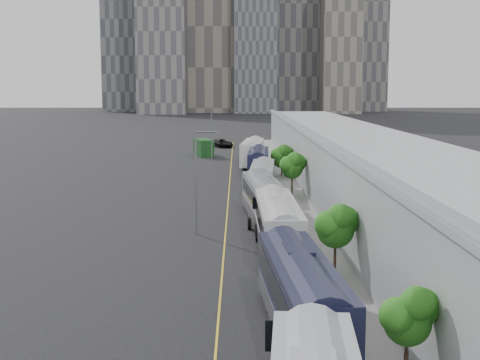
{
  "coord_description": "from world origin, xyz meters",
  "views": [
    {
      "loc": [
        -0.51,
        -12.72,
        11.88
      ],
      "look_at": [
        -0.26,
        51.72,
        3.0
      ],
      "focal_mm": 50.0,
      "sensor_mm": 36.0,
      "label": 1
    }
  ],
  "objects_px": {
    "street_lamp_far": "(213,131)",
    "suv": "(222,143)",
    "bus_1": "(301,302)",
    "bus_6": "(252,154)",
    "shipping_container": "(203,148)",
    "bus_5": "(258,165)",
    "bus_4": "(262,181)",
    "street_lamp_near": "(198,175)",
    "bus_2": "(278,230)",
    "bus_3": "(263,201)"
  },
  "relations": [
    {
      "from": "bus_1",
      "to": "shipping_container",
      "type": "relative_size",
      "value": 2.12
    },
    {
      "from": "bus_4",
      "to": "bus_6",
      "type": "distance_m",
      "value": 28.32
    },
    {
      "from": "street_lamp_near",
      "to": "street_lamp_far",
      "type": "relative_size",
      "value": 1.02
    },
    {
      "from": "bus_2",
      "to": "suv",
      "type": "bearing_deg",
      "value": 93.13
    },
    {
      "from": "street_lamp_near",
      "to": "suv",
      "type": "height_order",
      "value": "street_lamp_near"
    },
    {
      "from": "bus_1",
      "to": "bus_2",
      "type": "xyz_separation_m",
      "value": [
        -0.12,
        16.55,
        0.01
      ]
    },
    {
      "from": "bus_1",
      "to": "bus_6",
      "type": "height_order",
      "value": "bus_6"
    },
    {
      "from": "bus_1",
      "to": "bus_5",
      "type": "distance_m",
      "value": 58.69
    },
    {
      "from": "bus_4",
      "to": "street_lamp_far",
      "type": "xyz_separation_m",
      "value": [
        -6.89,
        35.95,
        3.29
      ]
    },
    {
      "from": "bus_4",
      "to": "bus_5",
      "type": "relative_size",
      "value": 0.95
    },
    {
      "from": "bus_3",
      "to": "street_lamp_near",
      "type": "height_order",
      "value": "street_lamp_near"
    },
    {
      "from": "bus_1",
      "to": "bus_4",
      "type": "distance_m",
      "value": 43.52
    },
    {
      "from": "bus_3",
      "to": "bus_5",
      "type": "bearing_deg",
      "value": 84.53
    },
    {
      "from": "bus_6",
      "to": "shipping_container",
      "type": "height_order",
      "value": "bus_6"
    },
    {
      "from": "bus_2",
      "to": "street_lamp_near",
      "type": "bearing_deg",
      "value": 134.85
    },
    {
      "from": "bus_5",
      "to": "street_lamp_far",
      "type": "xyz_separation_m",
      "value": [
        -6.92,
        20.78,
        3.21
      ]
    },
    {
      "from": "bus_4",
      "to": "bus_6",
      "type": "relative_size",
      "value": 0.89
    },
    {
      "from": "bus_4",
      "to": "bus_6",
      "type": "height_order",
      "value": "bus_6"
    },
    {
      "from": "street_lamp_far",
      "to": "street_lamp_near",
      "type": "bearing_deg",
      "value": -89.11
    },
    {
      "from": "bus_2",
      "to": "suv",
      "type": "distance_m",
      "value": 87.47
    },
    {
      "from": "bus_5",
      "to": "shipping_container",
      "type": "distance_m",
      "value": 28.87
    },
    {
      "from": "bus_2",
      "to": "suv",
      "type": "relative_size",
      "value": 2.26
    },
    {
      "from": "bus_2",
      "to": "shipping_container",
      "type": "bearing_deg",
      "value": 96.51
    },
    {
      "from": "bus_5",
      "to": "street_lamp_near",
      "type": "height_order",
      "value": "street_lamp_near"
    },
    {
      "from": "bus_1",
      "to": "bus_4",
      "type": "height_order",
      "value": "bus_1"
    },
    {
      "from": "bus_3",
      "to": "street_lamp_near",
      "type": "bearing_deg",
      "value": -134.23
    },
    {
      "from": "bus_5",
      "to": "shipping_container",
      "type": "relative_size",
      "value": 2.04
    },
    {
      "from": "bus_6",
      "to": "bus_5",
      "type": "bearing_deg",
      "value": -82.59
    },
    {
      "from": "bus_6",
      "to": "street_lamp_near",
      "type": "relative_size",
      "value": 1.67
    },
    {
      "from": "bus_1",
      "to": "suv",
      "type": "height_order",
      "value": "bus_1"
    },
    {
      "from": "bus_5",
      "to": "bus_6",
      "type": "distance_m",
      "value": 13.15
    },
    {
      "from": "street_lamp_far",
      "to": "shipping_container",
      "type": "bearing_deg",
      "value": 105.99
    },
    {
      "from": "bus_2",
      "to": "street_lamp_far",
      "type": "relative_size",
      "value": 1.66
    },
    {
      "from": "bus_2",
      "to": "street_lamp_near",
      "type": "relative_size",
      "value": 1.62
    },
    {
      "from": "bus_1",
      "to": "bus_6",
      "type": "xyz_separation_m",
      "value": [
        -0.74,
        71.83,
        0.05
      ]
    },
    {
      "from": "bus_4",
      "to": "suv",
      "type": "height_order",
      "value": "bus_4"
    },
    {
      "from": "bus_5",
      "to": "street_lamp_near",
      "type": "relative_size",
      "value": 1.56
    },
    {
      "from": "street_lamp_near",
      "to": "street_lamp_far",
      "type": "bearing_deg",
      "value": 90.89
    },
    {
      "from": "bus_6",
      "to": "shipping_container",
      "type": "xyz_separation_m",
      "value": [
        -8.31,
        14.34,
        -0.24
      ]
    },
    {
      "from": "shipping_container",
      "to": "bus_5",
      "type": "bearing_deg",
      "value": -87.95
    },
    {
      "from": "bus_1",
      "to": "bus_2",
      "type": "distance_m",
      "value": 16.55
    },
    {
      "from": "street_lamp_far",
      "to": "suv",
      "type": "height_order",
      "value": "street_lamp_far"
    },
    {
      "from": "bus_1",
      "to": "bus_3",
      "type": "distance_m",
      "value": 29.21
    },
    {
      "from": "street_lamp_far",
      "to": "suv",
      "type": "relative_size",
      "value": 1.37
    },
    {
      "from": "street_lamp_far",
      "to": "suv",
      "type": "xyz_separation_m",
      "value": [
        1.01,
        24.35,
        -3.99
      ]
    },
    {
      "from": "street_lamp_near",
      "to": "bus_6",
      "type": "bearing_deg",
      "value": 83.62
    },
    {
      "from": "bus_1",
      "to": "bus_4",
      "type": "bearing_deg",
      "value": 86.47
    },
    {
      "from": "bus_6",
      "to": "bus_2",
      "type": "bearing_deg",
      "value": -84.23
    },
    {
      "from": "bus_3",
      "to": "suv",
      "type": "xyz_separation_m",
      "value": [
        -5.4,
        74.62,
        -0.79
      ]
    },
    {
      "from": "bus_6",
      "to": "suv",
      "type": "bearing_deg",
      "value": 104.67
    }
  ]
}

